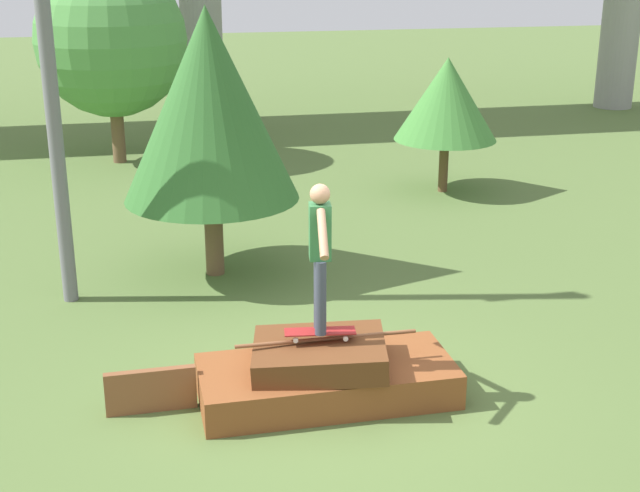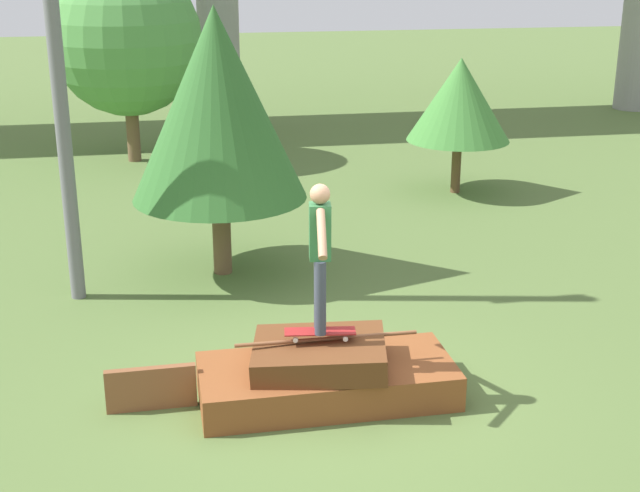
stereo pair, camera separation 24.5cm
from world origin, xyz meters
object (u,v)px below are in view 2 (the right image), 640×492
(utility_pole, at_px, (52,13))
(tree_behind_right, at_px, (127,40))
(tree_mid_back, at_px, (217,105))
(skateboard, at_px, (320,332))
(tree_behind_left, at_px, (460,100))
(skater, at_px, (320,248))

(utility_pole, bearing_deg, tree_behind_right, 85.51)
(tree_mid_back, bearing_deg, skateboard, -79.66)
(skateboard, height_order, tree_mid_back, tree_mid_back)
(skateboard, bearing_deg, tree_mid_back, 100.34)
(tree_behind_left, bearing_deg, skateboard, -117.88)
(skater, bearing_deg, utility_pole, 129.03)
(tree_mid_back, bearing_deg, tree_behind_left, 37.09)
(utility_pole, distance_m, tree_mid_back, 2.54)
(tree_behind_left, bearing_deg, utility_pole, -148.15)
(skateboard, distance_m, utility_pole, 5.42)
(skater, distance_m, tree_behind_right, 11.83)
(utility_pole, height_order, tree_behind_right, utility_pole)
(skateboard, bearing_deg, tree_behind_left, 62.12)
(skateboard, bearing_deg, utility_pole, 129.03)
(skater, bearing_deg, tree_behind_left, 62.12)
(utility_pole, relative_size, tree_mid_back, 1.91)
(utility_pole, xyz_separation_m, tree_mid_back, (2.07, 0.63, -1.34))
(skateboard, distance_m, tree_behind_left, 8.85)
(skateboard, height_order, tree_behind_right, tree_behind_right)
(skateboard, bearing_deg, tree_behind_right, 100.64)
(utility_pole, bearing_deg, skater, -50.97)
(tree_mid_back, bearing_deg, utility_pole, -163.10)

